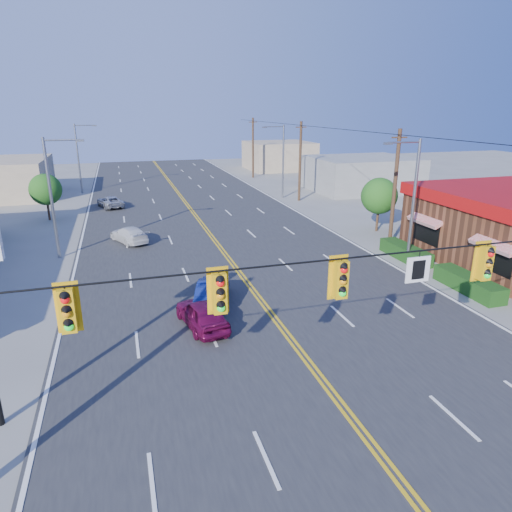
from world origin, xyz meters
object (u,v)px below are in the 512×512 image
object	(u,v)px
signal_span	(375,293)
car_white	(129,235)
car_magenta	(202,315)
car_silver	(110,202)
car_blue	(213,292)

from	to	relation	value
signal_span	car_white	distance (m)	25.45
signal_span	car_white	world-z (taller)	signal_span
signal_span	car_white	bearing A→B (deg)	104.18
car_magenta	car_silver	distance (m)	29.42
car_white	car_silver	distance (m)	13.73
signal_span	car_blue	world-z (taller)	signal_span
signal_span	car_magenta	xyz separation A→B (m)	(-3.39, 8.84, -4.23)
car_blue	car_white	world-z (taller)	car_blue
car_magenta	car_blue	bearing A→B (deg)	-122.40
signal_span	car_silver	distance (m)	38.96
signal_span	car_silver	size ratio (longest dim) A/B	5.90
car_blue	car_white	distance (m)	13.48
car_magenta	car_blue	xyz separation A→B (m)	(1.03, 2.54, 0.01)
signal_span	car_silver	xyz separation A→B (m)	(-7.56, 37.97, -4.31)
car_magenta	car_blue	world-z (taller)	car_blue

